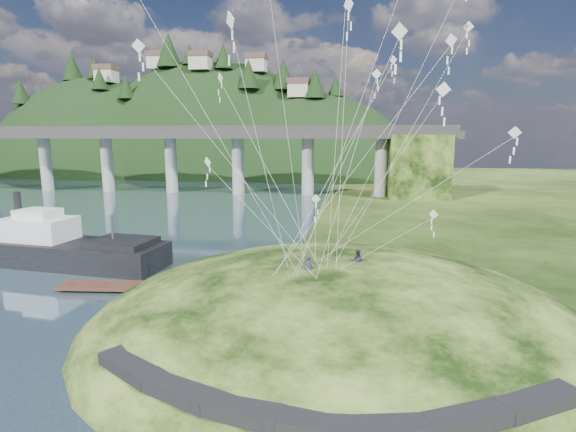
# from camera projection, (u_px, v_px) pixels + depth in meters

# --- Properties ---
(ground) EXTENTS (320.00, 320.00, 0.00)m
(ground) POSITION_uv_depth(u_px,v_px,m) (215.00, 335.00, 29.62)
(ground) COLOR black
(ground) RESTS_ON ground
(grass_hill) EXTENTS (36.00, 32.00, 13.00)m
(grass_hill) POSITION_uv_depth(u_px,v_px,m) (337.00, 350.00, 30.70)
(grass_hill) COLOR black
(grass_hill) RESTS_ON ground
(footpath) EXTENTS (22.29, 5.84, 0.83)m
(footpath) POSITION_uv_depth(u_px,v_px,m) (316.00, 401.00, 18.70)
(footpath) COLOR black
(footpath) RESTS_ON ground
(bridge) EXTENTS (160.00, 11.00, 15.00)m
(bridge) POSITION_uv_depth(u_px,v_px,m) (194.00, 150.00, 99.86)
(bridge) COLOR #2D2B2B
(bridge) RESTS_ON ground
(far_ridge) EXTENTS (153.00, 70.00, 94.50)m
(far_ridge) POSITION_uv_depth(u_px,v_px,m) (201.00, 194.00, 156.08)
(far_ridge) COLOR black
(far_ridge) RESTS_ON ground
(work_barge) EXTENTS (21.38, 7.94, 7.31)m
(work_barge) POSITION_uv_depth(u_px,v_px,m) (62.00, 247.00, 45.28)
(work_barge) COLOR black
(work_barge) RESTS_ON ground
(wooden_dock) EXTENTS (13.09, 3.27, 0.93)m
(wooden_dock) POSITION_uv_depth(u_px,v_px,m) (136.00, 286.00, 37.85)
(wooden_dock) COLOR #392117
(wooden_dock) RESTS_ON ground
(kite_flyers) EXTENTS (3.83, 2.63, 1.90)m
(kite_flyers) POSITION_uv_depth(u_px,v_px,m) (335.00, 252.00, 28.07)
(kite_flyers) COLOR #282C36
(kite_flyers) RESTS_ON ground
(kite_swarm) EXTENTS (20.56, 17.36, 20.73)m
(kite_swarm) POSITION_uv_depth(u_px,v_px,m) (349.00, 51.00, 26.87)
(kite_swarm) COLOR silver
(kite_swarm) RESTS_ON ground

